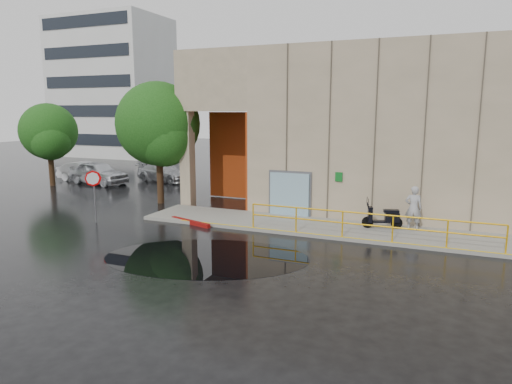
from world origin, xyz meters
TOP-DOWN VIEW (x-y plane):
  - ground at (0.00, 0.00)m, footprint 120.00×120.00m
  - sidewalk at (4.00, 4.50)m, footprint 20.00×3.00m
  - building at (5.10, 10.98)m, footprint 20.00×10.17m
  - guardrail at (4.25, 3.15)m, footprint 9.56×0.06m
  - distant_building at (-28.00, 27.98)m, footprint 12.00×8.08m
  - person at (5.78, 5.27)m, footprint 0.71×0.50m
  - scooter at (4.60, 5.06)m, footprint 1.71×0.97m
  - stop_sign at (-7.66, 1.68)m, footprint 0.52×0.56m
  - red_curb at (-3.55, 3.10)m, footprint 2.34×0.90m
  - puddle at (-0.60, -0.81)m, footprint 8.13×6.31m
  - car_a at (-15.24, 10.53)m, footprint 4.88×2.58m
  - car_b at (-17.17, 11.30)m, footprint 4.15×1.49m
  - car_c at (-11.69, 13.28)m, footprint 4.70×2.61m
  - tree_near at (-7.35, 6.54)m, footprint 4.49×4.49m
  - tree_far at (-17.58, 8.73)m, footprint 3.76×3.72m

SIDE VIEW (x-z plane):
  - ground at x=0.00m, z-range 0.00..0.00m
  - puddle at x=-0.60m, z-range 0.00..0.01m
  - sidewalk at x=4.00m, z-range 0.00..0.15m
  - red_curb at x=-3.55m, z-range 0.00..0.18m
  - car_c at x=-11.69m, z-range 0.00..1.29m
  - guardrail at x=4.25m, z-range 0.16..1.19m
  - car_b at x=-17.17m, z-range 0.00..1.36m
  - car_a at x=-15.24m, z-range 0.00..1.58m
  - scooter at x=4.60m, z-range 0.25..1.54m
  - person at x=5.78m, z-range 0.15..2.00m
  - stop_sign at x=-7.66m, z-range 0.56..2.96m
  - tree_far at x=-17.58m, z-range 0.75..6.28m
  - tree_near at x=-7.35m, z-range 0.86..7.44m
  - building at x=5.10m, z-range 0.21..8.21m
  - distant_building at x=-28.00m, z-range 0.00..15.00m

